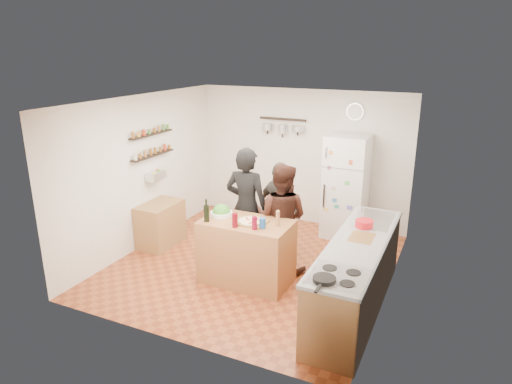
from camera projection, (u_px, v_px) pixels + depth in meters
The scene contains 26 objects.
room_shell at pixel (264, 181), 7.00m from camera, with size 4.20×4.20×4.20m.
prep_island at pixel (246, 252), 6.43m from camera, with size 1.25×0.72×0.91m, color #905F35.
pizza_board at pixel (251, 222), 6.24m from camera, with size 0.42×0.34×0.02m, color brown.
pizza at pixel (251, 221), 6.23m from camera, with size 0.34×0.34×0.02m, color beige.
salad_bowl at pixel (221, 214), 6.49m from camera, with size 0.31×0.31×0.06m, color silver.
wine_bottle at pixel (207, 213), 6.26m from camera, with size 0.08×0.08×0.23m, color black.
wine_glass_near at pixel (235, 220), 6.07m from camera, with size 0.08×0.08×0.19m, color #570711.
wine_glass_far at pixel (254, 223), 6.00m from camera, with size 0.07×0.07×0.17m, color maroon.
pepper_mill at pixel (278, 219), 6.12m from camera, with size 0.05×0.05×0.18m, color olive.
salt_canister at pixel (262, 223), 6.04m from camera, with size 0.09×0.09×0.14m, color #19478C.
person_left at pixel (247, 207), 6.84m from camera, with size 0.67×0.44×1.83m, color black.
person_center at pixel (281, 218), 6.67m from camera, with size 0.80×0.62×1.64m, color black.
person_back at pixel (280, 209), 7.20m from camera, with size 0.89×0.37×1.52m, color #33312D.
counter_run at pixel (356, 276), 5.74m from camera, with size 0.63×2.63×0.90m, color #9E7042.
stove_top at pixel (338, 277), 4.78m from camera, with size 0.60×0.62×0.02m, color white.
skillet at pixel (324, 279), 4.66m from camera, with size 0.24×0.24×0.05m, color black.
sink at pixel (373, 220), 6.34m from camera, with size 0.50×0.80×0.03m, color silver.
cutting_board at pixel (362, 238), 5.75m from camera, with size 0.30×0.40×0.02m, color olive.
red_bowl at pixel (364, 224), 6.05m from camera, with size 0.24×0.24×0.10m, color red.
fridge at pixel (346, 186), 7.89m from camera, with size 0.70×0.68×1.80m, color white.
wall_clock at pixel (355, 112), 7.80m from camera, with size 0.30×0.30×0.03m, color silver.
spice_shelf_lower at pixel (153, 155), 7.53m from camera, with size 0.12×1.00×0.03m, color black.
spice_shelf_upper at pixel (151, 134), 7.43m from camera, with size 0.12×1.00×0.03m, color black.
produce_basket at pixel (156, 176), 7.63m from camera, with size 0.18×0.35×0.14m, color silver.
side_table at pixel (161, 224), 7.66m from camera, with size 0.50×0.80×0.73m, color olive.
pot_rack at pixel (283, 119), 8.31m from camera, with size 0.90×0.04×0.04m, color black.
Camera 1 is at (2.73, -5.75, 3.22)m, focal length 32.00 mm.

